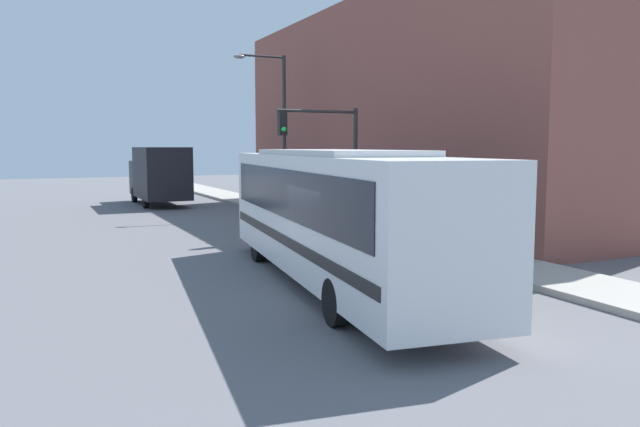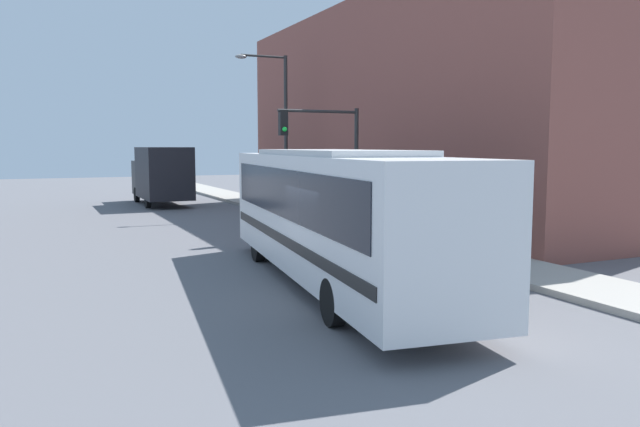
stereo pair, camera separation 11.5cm
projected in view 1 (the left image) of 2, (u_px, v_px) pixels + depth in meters
ground_plane at (341, 300)px, 13.77m from camera, size 120.00×120.00×0.00m
sidewalk at (269, 207)px, 34.18m from camera, size 2.41×70.00×0.16m
building_facade at (401, 113)px, 29.40m from camera, size 6.00×24.64×9.86m
city_bus at (335, 208)px, 15.03m from camera, size 3.99×12.19×3.30m
delivery_truck at (159, 174)px, 35.93m from camera, size 2.45×6.98×3.33m
fire_hydrant at (452, 244)px, 18.37m from camera, size 0.22×0.30×0.68m
traffic_light_pole at (327, 146)px, 23.37m from camera, size 3.28×0.35×4.66m
parking_meter at (362, 210)px, 23.34m from camera, size 0.14×0.14×1.26m
street_lamp at (278, 120)px, 30.53m from camera, size 2.63×0.28×7.62m
pedestrian_near_corner at (400, 212)px, 22.76m from camera, size 0.34×0.34×1.66m
pedestrian_mid_block at (379, 212)px, 23.12m from camera, size 0.34×0.34×1.59m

